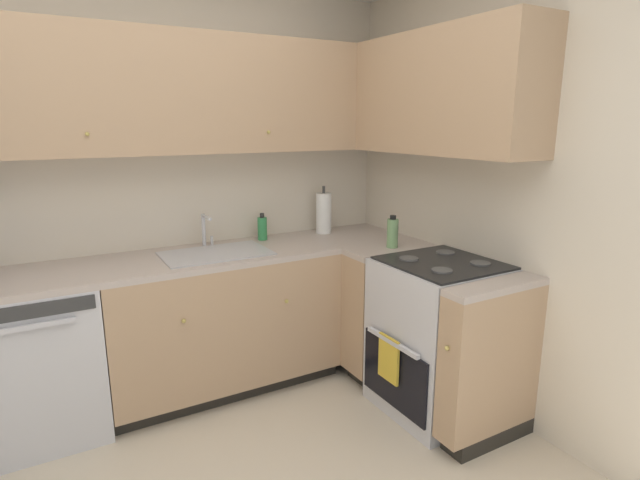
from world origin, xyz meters
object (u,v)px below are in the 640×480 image
dishwasher (40,359)px  oven_range (439,336)px  soap_bottle (262,228)px  oil_bottle (393,233)px  paper_towel_roll (324,213)px

dishwasher → oven_range: (2.04, -0.87, 0.02)m
soap_bottle → dishwasher: bearing=-172.6°
oil_bottle → dishwasher: bearing=168.1°
oven_range → paper_towel_roll: bearing=100.0°
soap_bottle → paper_towel_roll: size_ratio=0.52×
oil_bottle → oven_range: bearing=-87.6°
soap_bottle → oil_bottle: oil_bottle is taller
oven_range → soap_bottle: size_ratio=5.72×
soap_bottle → paper_towel_roll: bearing=-2.4°
oven_range → paper_towel_roll: size_ratio=2.99×
oven_range → oil_bottle: bearing=92.4°
dishwasher → soap_bottle: size_ratio=4.70×
oven_range → oil_bottle: (-0.02, 0.45, 0.53)m
paper_towel_roll → dishwasher: bearing=-175.0°
oven_range → soap_bottle: soap_bottle is taller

